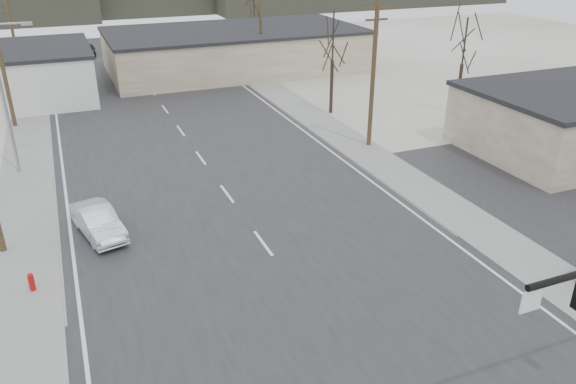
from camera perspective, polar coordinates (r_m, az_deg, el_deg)
name	(u,v)px	position (r m, az deg, el deg)	size (l,w,h in m)	color
ground	(339,348)	(21.05, 5.24, -15.50)	(140.00, 140.00, 0.00)	silver
main_road	(222,187)	(32.99, -6.71, 0.47)	(18.00, 110.00, 0.05)	#242527
cross_road	(339,348)	(21.04, 5.24, -15.46)	(90.00, 10.00, 0.04)	#242527
sidewalk_left	(26,183)	(36.75, -25.05, 0.82)	(3.00, 90.00, 0.06)	gray
sidewalk_right	(344,138)	(40.99, 5.70, 5.52)	(3.00, 90.00, 0.06)	gray
fire_hydrant	(32,282)	(25.79, -24.61, -8.31)	(0.24, 0.24, 0.87)	#A50C0C
building_right_far	(235,49)	(61.76, -5.40, 14.22)	(26.30, 14.30, 4.30)	beige
upole_left_c	(1,58)	(46.93, -27.16, 12.04)	(2.20, 0.30, 10.00)	#4F3C25
upole_left_d	(10,21)	(66.66, -26.38, 15.33)	(2.20, 0.30, 10.00)	#4F3C25
upole_right_a	(373,71)	(38.31, 8.66, 12.07)	(2.20, 0.30, 10.00)	#4F3C25
upole_right_b	(260,24)	(57.97, -2.81, 16.67)	(2.20, 0.30, 10.00)	#4F3C25
streetlight_main	(6,92)	(37.15, -26.74, 9.08)	(2.40, 0.25, 9.00)	gray
tree_right_mid	(333,39)	(45.52, 4.60, 15.21)	(3.74, 3.74, 8.33)	#2E221C
tree_right_far	(254,5)	(70.30, -3.48, 18.42)	(3.52, 3.52, 7.84)	#2E221C
tree_lot	(465,44)	(47.42, 17.51, 14.15)	(3.52, 3.52, 7.84)	#2E221C
sedan_crossing	(98,221)	(28.92, -18.74, -2.85)	(1.52, 4.35, 1.43)	#ACB3B7
car_far_a	(152,56)	(66.44, -13.67, 13.23)	(2.15, 5.30, 1.54)	black
car_far_b	(89,50)	(73.22, -19.60, 13.46)	(1.50, 3.74, 1.27)	black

